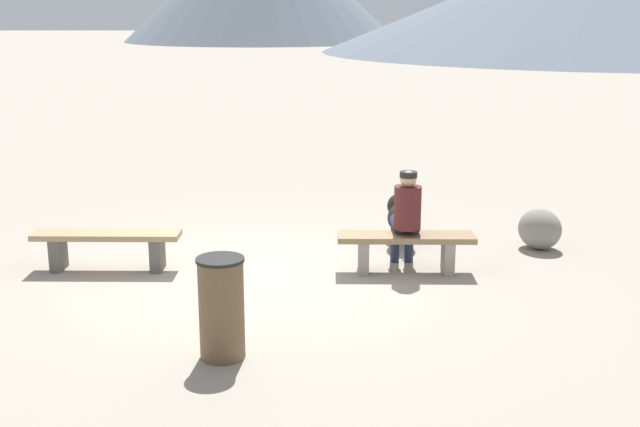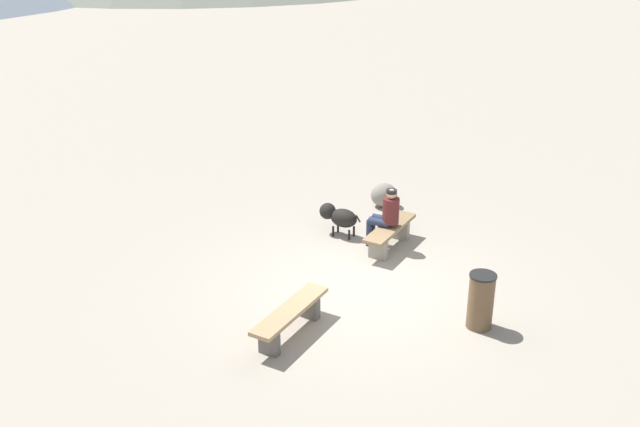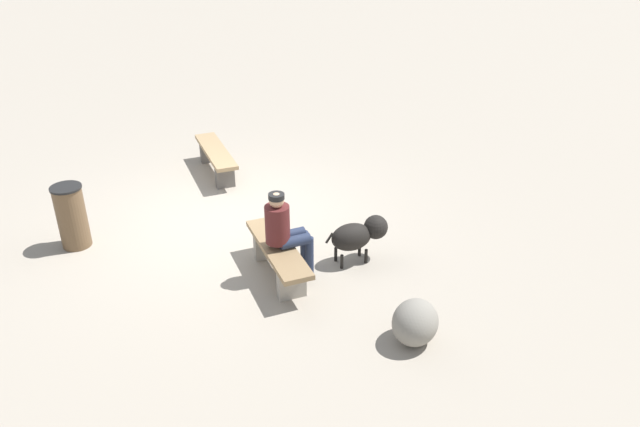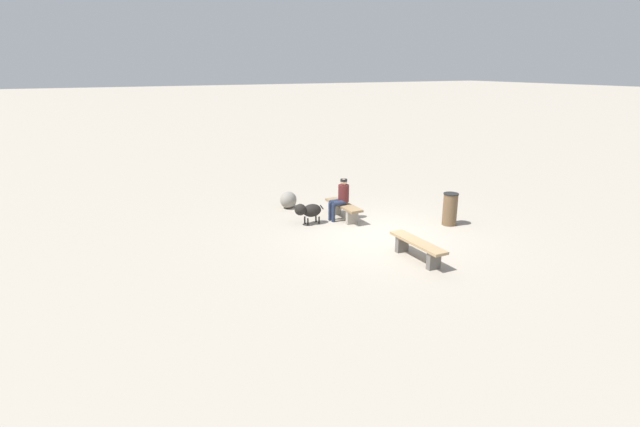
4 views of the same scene
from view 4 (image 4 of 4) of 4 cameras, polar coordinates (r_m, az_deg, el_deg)
name	(u,v)px [view 4 (image 4 of 4)]	position (r m, az deg, el deg)	size (l,w,h in m)	color
ground	(380,236)	(13.31, 7.04, -2.66)	(210.00, 210.00, 0.06)	#9E9384
bench_left	(417,247)	(11.67, 11.38, -3.83)	(1.75, 0.39, 0.47)	#605B56
bench_right	(344,208)	(14.50, 2.78, 0.60)	(1.63, 0.41, 0.47)	gray
seated_person	(341,196)	(14.35, 2.46, 2.02)	(0.34, 0.62, 1.23)	#511E1E
dog	(308,210)	(13.99, -1.38, 0.38)	(0.37, 0.92, 0.64)	black
trash_bin	(450,209)	(14.41, 15.02, 0.51)	(0.43, 0.43, 0.94)	brown
boulder	(288,200)	(15.67, -3.74, 1.60)	(0.51, 0.58, 0.53)	gray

